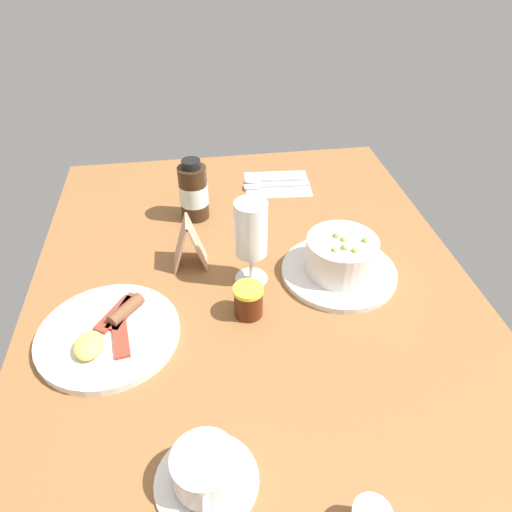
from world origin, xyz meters
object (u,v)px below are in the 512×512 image
cutlery_setting (275,184)px  menu_card (189,243)px  jam_jar (248,301)px  coffee_cup (205,471)px  wine_glass (253,232)px  porridge_bowl (341,259)px  sauce_bottle_brown (194,192)px  breakfast_plate (108,334)px

cutlery_setting → menu_card: menu_card is taller
cutlery_setting → jam_jar: (-44.43, 12.92, 2.79)cm
coffee_cup → wine_glass: (38.38, -11.50, 8.23)cm
cutlery_setting → coffee_cup: size_ratio=1.26×
cutlery_setting → jam_jar: size_ratio=2.86×
cutlery_setting → jam_jar: bearing=163.8°
cutlery_setting → porridge_bowl: bearing=-170.8°
menu_card → coffee_cup: bearing=-179.7°
coffee_cup → sauce_bottle_brown: bearing=-1.4°
wine_glass → sauce_bottle_brown: wine_glass is taller
jam_jar → wine_glass: bearing=-13.1°
menu_card → breakfast_plate: bearing=141.0°
sauce_bottle_brown → breakfast_plate: sauce_bottle_brown is taller
breakfast_plate → menu_card: 23.25cm
porridge_bowl → jam_jar: (-8.03, 18.83, -0.80)cm
porridge_bowl → cutlery_setting: porridge_bowl is taller
jam_jar → menu_card: (15.53, 9.61, 2.13)cm
cutlery_setting → sauce_bottle_brown: bearing=119.3°
cutlery_setting → breakfast_plate: (-46.68, 36.90, 0.68)cm
breakfast_plate → sauce_bottle_brown: bearing=-24.8°
menu_card → sauce_bottle_brown: bearing=-6.0°
cutlery_setting → wine_glass: 38.31cm
cutlery_setting → breakfast_plate: breakfast_plate is taller
coffee_cup → breakfast_plate: bearing=28.6°
porridge_bowl → coffee_cup: porridge_bowl is taller
porridge_bowl → coffee_cup: 46.65cm
wine_glass → breakfast_plate: bearing=113.8°
porridge_bowl → wine_glass: wine_glass is taller
breakfast_plate → cutlery_setting: bearing=-38.3°
coffee_cup → sauce_bottle_brown: size_ratio=0.97×
sauce_bottle_brown → breakfast_plate: 38.98cm
cutlery_setting → wine_glass: (-35.18, 10.78, 10.67)cm
cutlery_setting → sauce_bottle_brown: sauce_bottle_brown is taller
wine_glass → menu_card: size_ratio=1.63×
jam_jar → coffee_cup: bearing=162.2°
cutlery_setting → menu_card: (-28.91, 22.53, 4.91)cm
coffee_cup → breakfast_plate: (26.88, 14.63, -1.76)cm
coffee_cup → sauce_bottle_brown: sauce_bottle_brown is taller
porridge_bowl → menu_card: bearing=75.2°
coffee_cup → jam_jar: size_ratio=2.27×
sauce_bottle_brown → breakfast_plate: bearing=155.2°
coffee_cup → porridge_bowl: bearing=-37.2°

